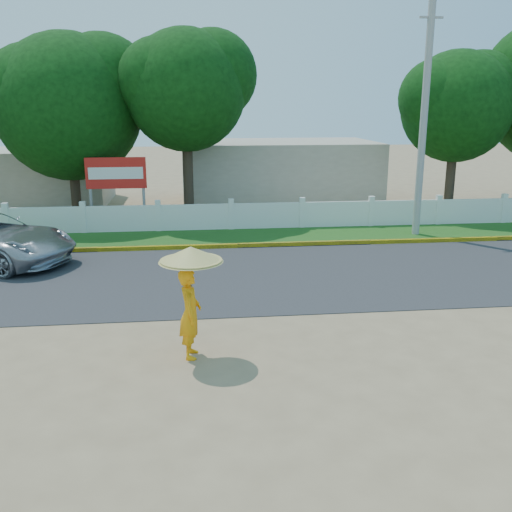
{
  "coord_description": "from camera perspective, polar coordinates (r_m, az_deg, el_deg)",
  "views": [
    {
      "loc": [
        -1.6,
        -12.13,
        5.11
      ],
      "look_at": [
        0.0,
        2.0,
        1.3
      ],
      "focal_mm": 40.0,
      "sensor_mm": 36.0,
      "label": 1
    }
  ],
  "objects": [
    {
      "name": "monk_with_parasol",
      "position": [
        11.62,
        -6.57,
        -3.0
      ],
      "size": [
        1.3,
        1.3,
        2.36
      ],
      "color": "orange",
      "rests_on": "ground"
    },
    {
      "name": "grass_verge",
      "position": [
        22.52,
        -2.23,
        1.91
      ],
      "size": [
        60.0,
        3.5,
        0.03
      ],
      "primitive_type": "cube",
      "color": "#2D601E",
      "rests_on": "ground"
    },
    {
      "name": "tree_row",
      "position": [
        26.68,
        4.29,
        15.28
      ],
      "size": [
        37.2,
        7.15,
        9.33
      ],
      "color": "#473828",
      "rests_on": "ground"
    },
    {
      "name": "curb",
      "position": [
        20.86,
        -1.87,
        1.04
      ],
      "size": [
        40.0,
        0.18,
        0.16
      ],
      "primitive_type": "cube",
      "color": "yellow",
      "rests_on": "ground"
    },
    {
      "name": "road",
      "position": [
        17.47,
        -0.93,
        -1.98
      ],
      "size": [
        60.0,
        7.0,
        0.02
      ],
      "primitive_type": "cube",
      "color": "#38383A",
      "rests_on": "ground"
    },
    {
      "name": "building_near",
      "position": [
        30.68,
        2.22,
        8.42
      ],
      "size": [
        10.0,
        6.0,
        3.2
      ],
      "primitive_type": "cube",
      "color": "#B7AD99",
      "rests_on": "ground"
    },
    {
      "name": "billboard",
      "position": [
        24.8,
        -13.81,
        7.7
      ],
      "size": [
        2.5,
        0.13,
        2.95
      ],
      "color": "gray",
      "rests_on": "ground"
    },
    {
      "name": "utility_pole",
      "position": [
        23.35,
        16.43,
        12.88
      ],
      "size": [
        0.28,
        0.28,
        8.97
      ],
      "primitive_type": "cylinder",
      "color": "#979794",
      "rests_on": "ground"
    },
    {
      "name": "ground",
      "position": [
        13.26,
        0.98,
        -7.67
      ],
      "size": [
        120.0,
        120.0,
        0.0
      ],
      "primitive_type": "plane",
      "color": "#9E8460",
      "rests_on": "ground"
    },
    {
      "name": "building_far",
      "position": [
        32.45,
        -21.61,
        7.4
      ],
      "size": [
        8.0,
        5.0,
        2.8
      ],
      "primitive_type": "cube",
      "color": "#B7AD99",
      "rests_on": "ground"
    },
    {
      "name": "fence",
      "position": [
        23.82,
        -2.5,
        3.95
      ],
      "size": [
        40.0,
        0.1,
        1.1
      ],
      "primitive_type": "cube",
      "color": "silver",
      "rests_on": "ground"
    }
  ]
}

